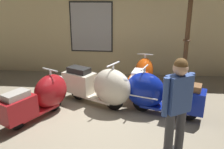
% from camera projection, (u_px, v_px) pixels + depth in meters
% --- Properties ---
extents(ground_plane, '(60.00, 60.00, 0.00)m').
position_uv_depth(ground_plane, '(99.00, 122.00, 5.10)').
color(ground_plane, gray).
extents(showroom_back_wall, '(18.00, 0.63, 3.86)m').
position_uv_depth(showroom_back_wall, '(107.00, 15.00, 7.69)').
color(showroom_back_wall, '#CCB784').
rests_on(showroom_back_wall, ground).
extents(scooter_0, '(1.20, 1.67, 1.01)m').
position_uv_depth(scooter_0, '(42.00, 97.00, 5.23)').
color(scooter_0, black).
rests_on(scooter_0, ground).
extents(scooter_1, '(1.85, 1.31, 1.11)m').
position_uv_depth(scooter_1, '(101.00, 86.00, 5.69)').
color(scooter_1, black).
rests_on(scooter_1, ground).
extents(scooter_2, '(0.78, 1.66, 0.98)m').
position_uv_depth(scooter_2, '(142.00, 75.00, 6.66)').
color(scooter_2, black).
rests_on(scooter_2, ground).
extents(scooter_3, '(1.80, 1.02, 1.06)m').
position_uv_depth(scooter_3, '(157.00, 94.00, 5.33)').
color(scooter_3, black).
rests_on(scooter_3, ground).
extents(lamppost, '(0.28, 0.28, 2.83)m').
position_uv_depth(lamppost, '(187.00, 41.00, 5.85)').
color(lamppost, '#472D19').
rests_on(lamppost, ground).
extents(visitor_0, '(0.50, 0.41, 1.69)m').
position_uv_depth(visitor_0, '(177.00, 103.00, 3.72)').
color(visitor_0, black).
rests_on(visitor_0, ground).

